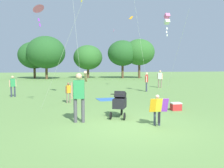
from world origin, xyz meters
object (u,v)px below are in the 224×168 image
person_red_shirt (147,80)px  person_sitting_far (160,77)px  person_adult_flyer (79,93)px  cooler_box (176,106)px  kite_green_novelty (167,19)px  person_kid_running (68,91)px  picnic_blanket (107,99)px  person_couple_left (13,85)px  stroller (120,102)px  child_with_butterfly_kite (157,107)px  kite_adult_black (39,10)px

person_red_shirt → person_sitting_far: bearing=50.9°
person_adult_flyer → cooler_box: bearing=18.5°
person_adult_flyer → cooler_box: (4.35, 1.45, -0.87)m
kite_green_novelty → person_sitting_far: size_ratio=3.48×
person_kid_running → picnic_blanket: 2.46m
person_couple_left → person_sitting_far: bearing=19.8°
person_couple_left → picnic_blanket: bearing=-20.5°
stroller → person_couple_left: 8.75m
person_sitting_far → person_couple_left: (-11.53, -4.15, -0.13)m
kite_green_novelty → person_couple_left: size_ratio=4.03×
cooler_box → picnic_blanket: bearing=124.2°
person_red_shirt → person_couple_left: bearing=-171.0°
person_adult_flyer → person_couple_left: 8.32m
person_adult_flyer → cooler_box: 4.66m
stroller → picnic_blanket: (0.23, 4.66, -0.60)m
child_with_butterfly_kite → picnic_blanket: 6.18m
kite_green_novelty → person_couple_left: bearing=175.5°
person_adult_flyer → person_couple_left: size_ratio=1.34×
child_with_butterfly_kite → person_couple_left: person_couple_left is taller
person_sitting_far → stroller: bearing=-118.9°
person_sitting_far → person_kid_running: 10.75m
person_red_shirt → person_couple_left: person_red_shirt is taller
person_red_shirt → person_kid_running: bearing=-142.7°
person_adult_flyer → kite_green_novelty: size_ratio=0.33×
person_sitting_far → person_couple_left: bearing=-160.2°
person_sitting_far → picnic_blanket: 8.61m
kite_adult_black → kite_green_novelty: bearing=25.8°
person_sitting_far → person_red_shirt: bearing=-129.1°
person_red_shirt → person_sitting_far: size_ratio=0.94×
kite_green_novelty → person_couple_left: kite_green_novelty is taller
person_red_shirt → person_kid_running: size_ratio=1.33×
person_adult_flyer → person_red_shirt: person_adult_flyer is taller
kite_adult_black → stroller: bearing=-35.7°
stroller → kite_green_novelty: (4.47, 6.01, 4.44)m
kite_green_novelty → person_sitting_far: (1.57, 4.94, -4.13)m
picnic_blanket → person_red_shirt: bearing=44.9°
person_red_shirt → person_kid_running: (-5.87, -4.47, -0.21)m
child_with_butterfly_kite → person_adult_flyer: size_ratio=0.57×
person_red_shirt → person_sitting_far: (2.16, 2.67, 0.06)m
person_adult_flyer → person_kid_running: 4.39m
stroller → person_adult_flyer: bearing=-161.4°
stroller → person_couple_left: person_couple_left is taller
kite_green_novelty → person_red_shirt: size_ratio=3.71×
stroller → person_kid_running: size_ratio=1.01×
child_with_butterfly_kite → person_kid_running: 6.04m
person_adult_flyer → person_couple_left: (-3.92, 7.34, -0.25)m
kite_adult_black → picnic_blanket: kite_adult_black is taller
stroller → person_red_shirt: person_red_shirt is taller
person_couple_left → picnic_blanket: person_couple_left is taller
kite_adult_black → person_couple_left: size_ratio=3.50×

